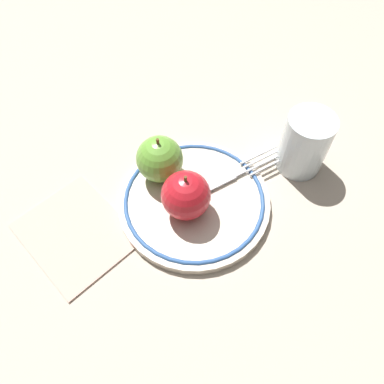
{
  "coord_description": "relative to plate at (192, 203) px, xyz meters",
  "views": [
    {
      "loc": [
        -0.19,
        0.21,
        0.45
      ],
      "look_at": [
        -0.01,
        0.0,
        0.04
      ],
      "focal_mm": 35.0,
      "sensor_mm": 36.0,
      "label": 1
    }
  ],
  "objects": [
    {
      "name": "apple_second_whole",
      "position": [
        -0.0,
        0.02,
        0.04
      ],
      "size": [
        0.06,
        0.06,
        0.07
      ],
      "color": "red",
      "rests_on": "plate"
    },
    {
      "name": "napkin_folded",
      "position": [
        0.09,
        0.14,
        -0.01
      ],
      "size": [
        0.15,
        0.13,
        0.01
      ],
      "primitive_type": "cube",
      "rotation": [
        0.0,
        0.0,
        -0.07
      ],
      "color": "#C8A291",
      "rests_on": "ground_plane"
    },
    {
      "name": "drinking_glass",
      "position": [
        -0.07,
        -0.16,
        0.04
      ],
      "size": [
        0.07,
        0.07,
        0.09
      ],
      "primitive_type": "cylinder",
      "color": "white",
      "rests_on": "ground_plane"
    },
    {
      "name": "apple_red_whole",
      "position": [
        0.06,
        -0.01,
        0.04
      ],
      "size": [
        0.06,
        0.06,
        0.07
      ],
      "color": "#639F36",
      "rests_on": "plate"
    },
    {
      "name": "plate",
      "position": [
        0.0,
        0.0,
        0.0
      ],
      "size": [
        0.21,
        0.21,
        0.02
      ],
      "color": "beige",
      "rests_on": "ground_plane"
    },
    {
      "name": "ground_plane",
      "position": [
        0.01,
        -0.0,
        -0.01
      ],
      "size": [
        2.0,
        2.0,
        0.0
      ],
      "primitive_type": "plane",
      "color": "#B4A492"
    },
    {
      "name": "fork",
      "position": [
        -0.01,
        -0.06,
        0.01
      ],
      "size": [
        0.08,
        0.19,
        0.0
      ],
      "rotation": [
        0.0,
        0.0,
        4.4
      ],
      "color": "silver",
      "rests_on": "plate"
    }
  ]
}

